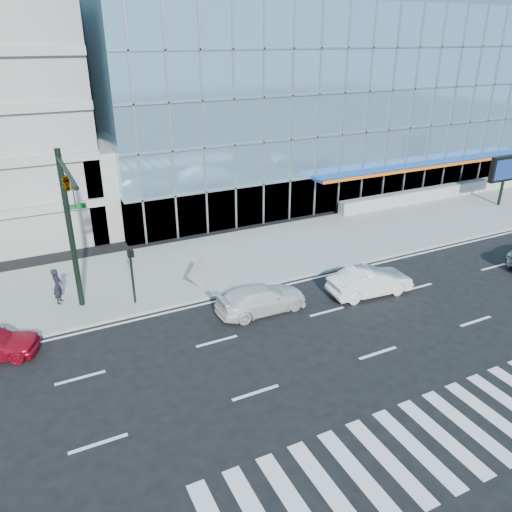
# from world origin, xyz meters

# --- Properties ---
(ground) EXTENTS (160.00, 160.00, 0.00)m
(ground) POSITION_xyz_m (0.00, 0.00, 0.00)
(ground) COLOR black
(ground) RESTS_ON ground
(sidewalk) EXTENTS (120.00, 8.00, 0.15)m
(sidewalk) POSITION_xyz_m (0.00, 8.00, 0.07)
(sidewalk) COLOR gray
(sidewalk) RESTS_ON ground
(theatre_building) EXTENTS (42.00, 26.00, 15.00)m
(theatre_building) POSITION_xyz_m (14.00, 26.00, 7.50)
(theatre_building) COLOR #7FB4D4
(theatre_building) RESTS_ON ground
(ramp_block) EXTENTS (6.00, 8.00, 6.00)m
(ramp_block) POSITION_xyz_m (-6.00, 18.00, 3.00)
(ramp_block) COLOR gray
(ramp_block) RESTS_ON ground
(retaining_wall) EXTENTS (30.00, 0.80, 1.00)m
(retaining_wall) POSITION_xyz_m (24.00, 11.60, 0.65)
(retaining_wall) COLOR gray
(retaining_wall) RESTS_ON sidewalk
(traffic_signal) EXTENTS (1.14, 5.74, 8.00)m
(traffic_signal) POSITION_xyz_m (-11.00, 4.57, 6.16)
(traffic_signal) COLOR black
(traffic_signal) RESTS_ON sidewalk
(ped_signal_post) EXTENTS (0.30, 0.33, 3.00)m
(ped_signal_post) POSITION_xyz_m (-8.50, 4.94, 2.14)
(ped_signal_post) COLOR black
(ped_signal_post) RESTS_ON sidewalk
(marquee_sign) EXTENTS (3.20, 0.43, 4.00)m
(marquee_sign) POSITION_xyz_m (22.00, 7.99, 3.07)
(marquee_sign) COLOR black
(marquee_sign) RESTS_ON sidewalk
(white_suv) EXTENTS (4.75, 2.00, 1.37)m
(white_suv) POSITION_xyz_m (-2.91, 1.58, 0.69)
(white_suv) COLOR silver
(white_suv) RESTS_ON ground
(white_sedan) EXTENTS (4.68, 1.96, 1.50)m
(white_sedan) POSITION_xyz_m (3.09, 0.59, 0.75)
(white_sedan) COLOR silver
(white_sedan) RESTS_ON ground
(pedestrian) EXTENTS (0.67, 0.81, 1.89)m
(pedestrian) POSITION_xyz_m (-11.97, 6.72, 1.10)
(pedestrian) COLOR black
(pedestrian) RESTS_ON sidewalk
(tilted_panel) EXTENTS (1.73, 0.72, 1.84)m
(tilted_panel) POSITION_xyz_m (-4.87, 5.07, 1.07)
(tilted_panel) COLOR #9A9A9A
(tilted_panel) RESTS_ON sidewalk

